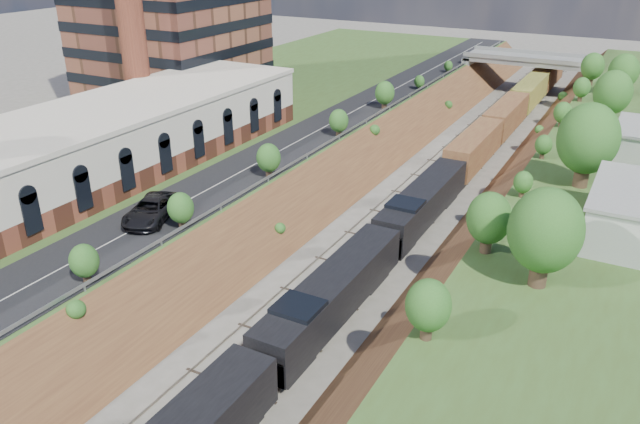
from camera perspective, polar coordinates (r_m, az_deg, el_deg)
platform_left at (r=86.95m, az=-12.38°, el=6.25°), size 44.00×180.00×5.00m
embankment_left at (r=75.96m, az=0.61°, el=2.15°), size 10.00×180.00×10.00m
embankment_right at (r=69.35m, az=16.89°, el=-1.22°), size 10.00×180.00×10.00m
rail_left_track at (r=72.69m, az=6.47°, el=1.01°), size 1.58×180.00×0.18m
rail_right_track at (r=71.11m, az=10.34°, el=0.21°), size 1.58×180.00×0.18m
road at (r=76.30m, az=-2.38°, el=6.28°), size 8.00×180.00×0.10m
guardrail at (r=74.05m, az=0.28°, el=6.14°), size 0.10×171.00×0.70m
commercial_building at (r=67.13m, az=-21.61°, el=5.10°), size 14.30×62.30×7.00m
overpass at (r=128.32m, az=18.64°, el=12.44°), size 24.50×8.30×7.40m
tree_right_large at (r=46.66m, az=19.91°, el=-1.67°), size 5.25×5.25×7.61m
tree_left_crest at (r=45.75m, az=-24.66°, el=-6.38°), size 2.45×2.45×3.55m
freight_train at (r=81.65m, az=13.41°, el=5.13°), size 3.29×132.12×4.85m
suv at (r=57.33m, az=-15.15°, el=0.22°), size 5.36×7.76×1.97m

